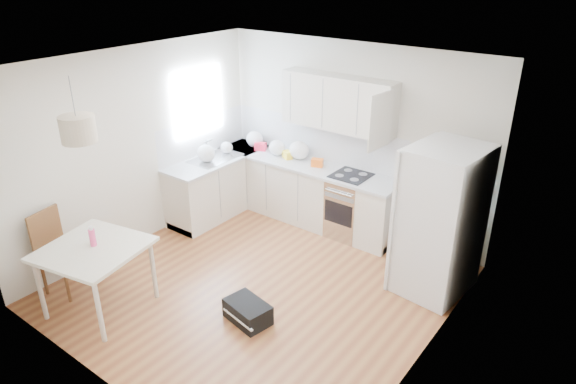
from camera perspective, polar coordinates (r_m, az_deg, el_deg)
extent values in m
plane|color=brown|center=(6.47, -3.23, -10.33)|extent=(4.20, 4.20, 0.00)
plane|color=white|center=(5.40, -3.92, 13.83)|extent=(4.20, 4.20, 0.00)
plane|color=beige|center=(7.41, 7.05, 5.95)|extent=(4.20, 0.00, 4.20)
plane|color=beige|center=(7.26, -16.35, 4.70)|extent=(0.00, 4.20, 4.20)
plane|color=beige|center=(4.85, 15.85, -5.50)|extent=(0.00, 4.20, 4.20)
cube|color=#BFE0F9|center=(7.83, -9.96, 9.85)|extent=(0.02, 1.00, 1.00)
cube|color=beige|center=(7.81, 1.80, -0.05)|extent=(3.00, 0.60, 0.88)
cube|color=beige|center=(8.10, -7.63, 0.67)|extent=(0.60, 1.80, 0.88)
cube|color=silver|center=(7.63, 1.84, 3.08)|extent=(3.02, 0.64, 0.04)
cube|color=silver|center=(7.92, -7.81, 3.71)|extent=(0.64, 1.82, 0.04)
cube|color=white|center=(7.75, 3.13, 5.85)|extent=(3.00, 0.01, 0.58)
cube|color=white|center=(8.02, -9.45, 6.21)|extent=(0.01, 1.80, 0.58)
cube|color=beige|center=(7.20, 5.57, 9.83)|extent=(1.70, 0.32, 0.75)
cube|color=beige|center=(6.07, -20.87, -5.94)|extent=(1.20, 1.20, 0.04)
cylinder|color=beige|center=(6.34, -25.83, -9.78)|extent=(0.05, 0.05, 0.77)
cylinder|color=beige|center=(5.77, -20.24, -12.36)|extent=(0.05, 0.05, 0.77)
cylinder|color=beige|center=(6.79, -20.37, -6.36)|extent=(0.05, 0.05, 0.77)
cylinder|color=beige|center=(6.26, -14.73, -8.36)|extent=(0.05, 0.05, 0.77)
cylinder|color=#EE427B|center=(6.04, -20.93, -4.58)|extent=(0.08, 0.08, 0.24)
cube|color=black|center=(5.88, -4.50, -13.11)|extent=(0.56, 0.42, 0.23)
cylinder|color=#C4B597|center=(5.45, -22.31, 6.49)|extent=(0.37, 0.37, 0.27)
ellipsoid|color=white|center=(8.26, -3.71, 5.87)|extent=(0.29, 0.24, 0.26)
ellipsoid|color=white|center=(7.89, -1.21, 4.93)|extent=(0.27, 0.23, 0.24)
ellipsoid|color=white|center=(7.73, 1.24, 4.66)|extent=(0.31, 0.26, 0.28)
ellipsoid|color=white|center=(8.05, -6.84, 4.94)|extent=(0.20, 0.17, 0.18)
ellipsoid|color=white|center=(7.74, -9.09, 4.27)|extent=(0.29, 0.24, 0.26)
cube|color=orange|center=(7.49, 3.26, 3.27)|extent=(0.20, 0.16, 0.12)
cube|color=yellow|center=(7.79, -0.09, 4.15)|extent=(0.19, 0.17, 0.11)
cube|color=red|center=(8.13, -3.08, 5.07)|extent=(0.21, 0.17, 0.12)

